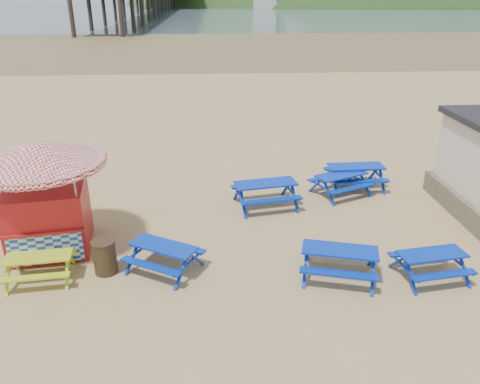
{
  "coord_description": "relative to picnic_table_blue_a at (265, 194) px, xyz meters",
  "views": [
    {
      "loc": [
        -1.03,
        -11.89,
        6.84
      ],
      "look_at": [
        -0.18,
        1.5,
        1.0
      ],
      "focal_mm": 35.0,
      "sensor_mm": 36.0,
      "label": 1
    }
  ],
  "objects": [
    {
      "name": "ground",
      "position": [
        -0.76,
        -2.55,
        -0.43
      ],
      "size": [
        400.0,
        400.0,
        0.0
      ],
      "primitive_type": "plane",
      "color": "tan",
      "rests_on": "ground"
    },
    {
      "name": "wet_sand",
      "position": [
        -0.76,
        52.45,
        -0.43
      ],
      "size": [
        400.0,
        400.0,
        0.0
      ],
      "primitive_type": "plane",
      "color": "brown",
      "rests_on": "ground"
    },
    {
      "name": "sea",
      "position": [
        -0.76,
        167.45,
        -0.43
      ],
      "size": [
        400.0,
        400.0,
        0.0
      ],
      "primitive_type": "plane",
      "color": "#435460",
      "rests_on": "ground"
    },
    {
      "name": "picnic_table_blue_a",
      "position": [
        0.0,
        0.0,
        0.0
      ],
      "size": [
        2.34,
        2.02,
        0.87
      ],
      "rotation": [
        0.0,
        0.0,
        0.19
      ],
      "color": "#00129F",
      "rests_on": "ground"
    },
    {
      "name": "picnic_table_blue_b",
      "position": [
        3.52,
        1.45,
        -0.01
      ],
      "size": [
        2.08,
        1.69,
        0.86
      ],
      "rotation": [
        0.0,
        0.0,
        0.03
      ],
      "color": "#00129F",
      "rests_on": "ground"
    },
    {
      "name": "picnic_table_blue_c",
      "position": [
        2.81,
        0.83,
        -0.04
      ],
      "size": [
        2.33,
        2.15,
        0.79
      ],
      "rotation": [
        0.0,
        0.0,
        0.42
      ],
      "color": "#00129F",
      "rests_on": "ground"
    },
    {
      "name": "picnic_table_blue_d",
      "position": [
        -3.1,
        -3.78,
        -0.07
      ],
      "size": [
        2.23,
        2.1,
        0.74
      ],
      "rotation": [
        0.0,
        0.0,
        -0.52
      ],
      "color": "#00129F",
      "rests_on": "ground"
    },
    {
      "name": "picnic_table_blue_e",
      "position": [
        1.39,
        -4.37,
        -0.03
      ],
      "size": [
        2.24,
        1.98,
        0.8
      ],
      "rotation": [
        0.0,
        0.0,
        -0.27
      ],
      "color": "#00129F",
      "rests_on": "ground"
    },
    {
      "name": "picnic_table_blue_f",
      "position": [
        3.72,
        -4.57,
        -0.08
      ],
      "size": [
        1.88,
        1.6,
        0.72
      ],
      "rotation": [
        0.0,
        0.0,
        0.14
      ],
      "color": "#00129F",
      "rests_on": "ground"
    },
    {
      "name": "picnic_table_yellow",
      "position": [
        -6.21,
        -4.02,
        -0.09
      ],
      "size": [
        1.76,
        1.48,
        0.68
      ],
      "rotation": [
        0.0,
        0.0,
        0.11
      ],
      "color": "#A0C91A",
      "rests_on": "ground"
    },
    {
      "name": "ice_cream_kiosk",
      "position": [
        -6.4,
        -2.37,
        1.59
      ],
      "size": [
        4.12,
        4.12,
        3.22
      ],
      "rotation": [
        0.0,
        0.0,
        0.16
      ],
      "color": "#A11418",
      "rests_on": "ground"
    },
    {
      "name": "litter_bin",
      "position": [
        -4.63,
        -3.8,
        0.04
      ],
      "size": [
        0.63,
        0.63,
        0.93
      ],
      "color": "#3C2B19",
      "rests_on": "ground"
    },
    {
      "name": "headland_town",
      "position": [
        89.24,
        227.14,
        -10.34
      ],
      "size": [
        264.0,
        144.0,
        108.0
      ],
      "color": "#2D4C1E",
      "rests_on": "ground"
    }
  ]
}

